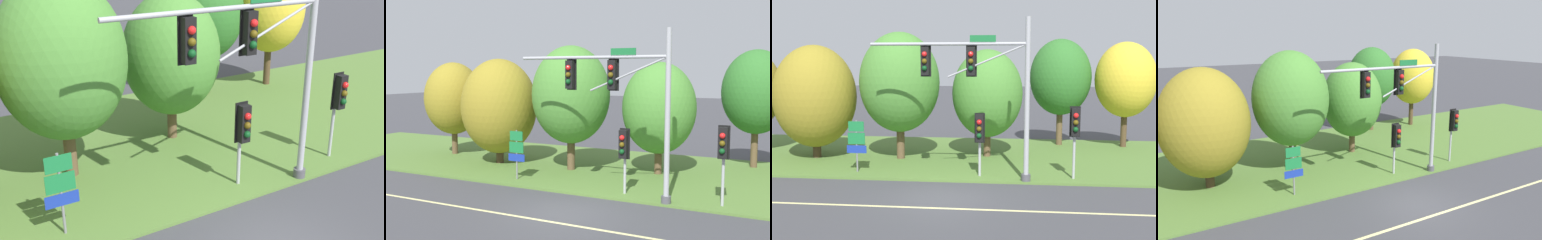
% 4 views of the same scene
% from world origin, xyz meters
% --- Properties ---
extents(ground_plane, '(160.00, 160.00, 0.00)m').
position_xyz_m(ground_plane, '(0.00, 0.00, 0.00)').
color(ground_plane, '#3D3D42').
extents(lane_stripe, '(36.00, 0.16, 0.01)m').
position_xyz_m(lane_stripe, '(0.00, -1.20, 0.00)').
color(lane_stripe, beige).
rests_on(lane_stripe, ground).
extents(grass_verge, '(48.00, 11.50, 0.10)m').
position_xyz_m(grass_verge, '(0.00, 8.25, 0.05)').
color(grass_verge, '#517533').
rests_on(grass_verge, ground).
extents(traffic_signal_mast, '(6.98, 0.49, 7.02)m').
position_xyz_m(traffic_signal_mast, '(1.36, 2.74, 4.50)').
color(traffic_signal_mast, '#9EA0A5').
rests_on(traffic_signal_mast, grass_verge).
extents(pedestrian_signal_near_kerb, '(0.46, 0.55, 2.87)m').
position_xyz_m(pedestrian_signal_near_kerb, '(1.16, 3.27, 2.15)').
color(pedestrian_signal_near_kerb, '#9EA0A5').
rests_on(pedestrian_signal_near_kerb, grass_verge).
extents(pedestrian_signal_further_along, '(0.46, 0.55, 3.22)m').
position_xyz_m(pedestrian_signal_further_along, '(5.33, 3.23, 2.45)').
color(pedestrian_signal_further_along, '#9EA0A5').
rests_on(pedestrian_signal_further_along, grass_verge).
extents(route_sign_post, '(0.94, 0.08, 2.44)m').
position_xyz_m(route_sign_post, '(-4.62, 3.61, 1.58)').
color(route_sign_post, slate).
rests_on(route_sign_post, grass_verge).
extents(tree_left_of_mast, '(4.35, 4.35, 6.02)m').
position_xyz_m(tree_left_of_mast, '(-7.90, 6.69, 3.39)').
color(tree_left_of_mast, '#423021').
rests_on(tree_left_of_mast, grass_verge).
extents(tree_behind_signpost, '(4.19, 4.19, 6.67)m').
position_xyz_m(tree_behind_signpost, '(-3.34, 6.92, 4.14)').
color(tree_behind_signpost, brown).
rests_on(tree_behind_signpost, grass_verge).
extents(tree_mid_verge, '(3.78, 3.78, 5.79)m').
position_xyz_m(tree_mid_verge, '(1.20, 8.01, 3.52)').
color(tree_mid_verge, brown).
rests_on(tree_mid_verge, grass_verge).
extents(tree_tall_centre, '(3.71, 3.71, 6.49)m').
position_xyz_m(tree_tall_centre, '(5.41, 12.09, 4.26)').
color(tree_tall_centre, brown).
rests_on(tree_tall_centre, grass_verge).
extents(tree_right_far, '(3.59, 3.59, 6.30)m').
position_xyz_m(tree_right_far, '(9.21, 11.78, 4.13)').
color(tree_right_far, '#4C3823').
rests_on(tree_right_far, grass_verge).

